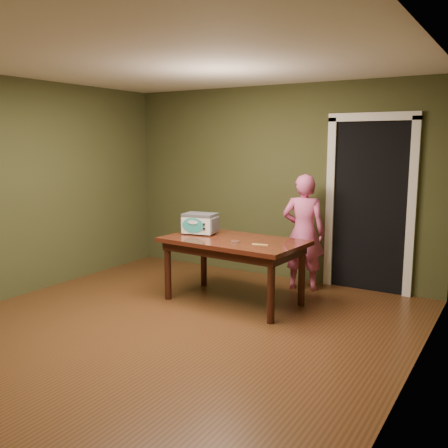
{
  "coord_description": "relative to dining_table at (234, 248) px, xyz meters",
  "views": [
    {
      "loc": [
        2.92,
        -3.68,
        1.85
      ],
      "look_at": [
        0.09,
        1.0,
        0.95
      ],
      "focal_mm": 40.0,
      "sensor_mm": 36.0,
      "label": 1
    }
  ],
  "objects": [
    {
      "name": "toy_oven",
      "position": [
        -0.52,
        0.08,
        0.24
      ],
      "size": [
        0.44,
        0.34,
        0.25
      ],
      "rotation": [
        0.0,
        0.0,
        0.17
      ],
      "color": "#4C4F54",
      "rests_on": "dining_table"
    },
    {
      "name": "baking_pan",
      "position": [
        0.12,
        -0.17,
        0.11
      ],
      "size": [
        0.1,
        0.1,
        0.02
      ],
      "color": "silver",
      "rests_on": "dining_table"
    },
    {
      "name": "floor",
      "position": [
        -0.11,
        -1.18,
        -0.65
      ],
      "size": [
        5.0,
        5.0,
        0.0
      ],
      "primitive_type": "plane",
      "color": "#573219",
      "rests_on": "ground"
    },
    {
      "name": "room_shell",
      "position": [
        -0.11,
        -1.18,
        1.06
      ],
      "size": [
        4.52,
        5.02,
        2.61
      ],
      "color": "#3F4324",
      "rests_on": "ground"
    },
    {
      "name": "doorway",
      "position": [
        1.19,
        1.6,
        0.41
      ],
      "size": [
        1.1,
        0.66,
        2.25
      ],
      "color": "black",
      "rests_on": "ground"
    },
    {
      "name": "child",
      "position": [
        0.48,
        0.93,
        0.08
      ],
      "size": [
        0.61,
        0.48,
        1.46
      ],
      "primitive_type": "imported",
      "rotation": [
        0.0,
        0.0,
        3.41
      ],
      "color": "#E55E99",
      "rests_on": "floor"
    },
    {
      "name": "spatula",
      "position": [
        0.41,
        -0.13,
        0.1
      ],
      "size": [
        0.18,
        0.05,
        0.01
      ],
      "primitive_type": "cube",
      "rotation": [
        0.0,
        0.0,
        0.16
      ],
      "color": "#E2C862",
      "rests_on": "dining_table"
    },
    {
      "name": "dining_table",
      "position": [
        0.0,
        0.0,
        0.0
      ],
      "size": [
        1.66,
        1.01,
        0.75
      ],
      "rotation": [
        0.0,
        0.0,
        -0.07
      ],
      "color": "#39180D",
      "rests_on": "floor"
    }
  ]
}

